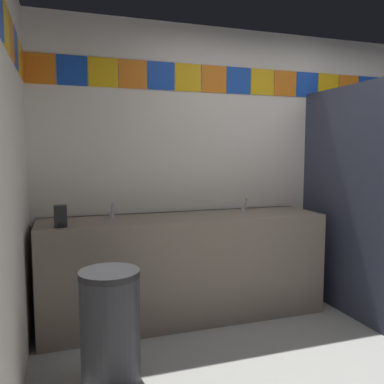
% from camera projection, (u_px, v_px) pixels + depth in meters
% --- Properties ---
extents(wall_back, '(4.45, 0.09, 2.54)m').
position_uv_depth(wall_back, '(270.00, 166.00, 3.94)').
color(wall_back, silver).
rests_on(wall_back, ground_plane).
extents(vanity_counter, '(2.38, 0.59, 0.88)m').
position_uv_depth(vanity_counter, '(185.00, 266.00, 3.40)').
color(vanity_counter, gray).
rests_on(vanity_counter, ground_plane).
extents(faucet_left, '(0.04, 0.10, 0.14)m').
position_uv_depth(faucet_left, '(112.00, 212.00, 3.25)').
color(faucet_left, silver).
rests_on(faucet_left, vanity_counter).
extents(faucet_right, '(0.04, 0.10, 0.14)m').
position_uv_depth(faucet_right, '(244.00, 206.00, 3.62)').
color(faucet_right, silver).
rests_on(faucet_right, vanity_counter).
extents(soap_dispenser, '(0.09, 0.09, 0.16)m').
position_uv_depth(soap_dispenser, '(61.00, 216.00, 2.87)').
color(soap_dispenser, black).
rests_on(soap_dispenser, vanity_counter).
extents(toilet, '(0.39, 0.49, 0.74)m').
position_uv_depth(toilet, '(381.00, 267.00, 3.89)').
color(toilet, white).
rests_on(toilet, ground_plane).
extents(trash_bin, '(0.37, 0.37, 0.71)m').
position_uv_depth(trash_bin, '(110.00, 327.00, 2.43)').
color(trash_bin, '#333338').
rests_on(trash_bin, ground_plane).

